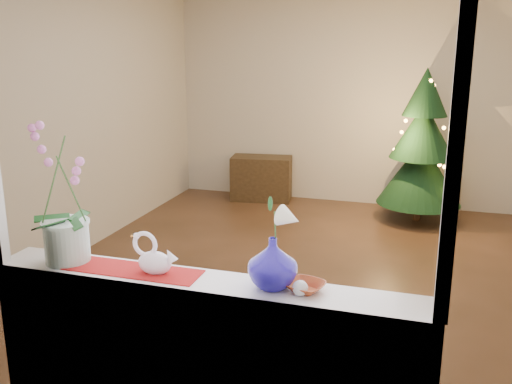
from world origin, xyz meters
TOP-DOWN VIEW (x-y plane):
  - ground at (0.00, 0.00)m, footprint 5.00×5.00m
  - wall_back at (0.00, 2.50)m, footprint 4.50×0.10m
  - wall_front at (0.00, -2.50)m, footprint 4.50×0.10m
  - wall_left at (-2.25, 0.00)m, footprint 0.10×5.00m
  - window_apron at (0.00, -2.46)m, footprint 2.20×0.08m
  - windowsill at (0.00, -2.37)m, footprint 2.20×0.26m
  - window_frame at (0.00, -2.47)m, footprint 2.22×0.06m
  - runner at (-0.38, -2.37)m, footprint 0.70×0.20m
  - orchid_pot at (-0.76, -2.36)m, footprint 0.28×0.28m
  - swan at (-0.26, -2.37)m, footprint 0.25×0.15m
  - blue_vase at (0.34, -2.35)m, footprint 0.29×0.29m
  - lily at (0.34, -2.35)m, footprint 0.15×0.09m
  - paperweight at (0.48, -2.41)m, footprint 0.08×0.08m
  - amber_dish at (0.49, -2.35)m, footprint 0.18×0.18m
  - xmas_tree at (0.89, 1.95)m, footprint 1.22×1.22m
  - side_table at (-1.10, 2.25)m, footprint 0.81×0.49m

SIDE VIEW (x-z plane):
  - ground at x=0.00m, z-range 0.00..0.00m
  - side_table at x=-1.10m, z-range 0.00..0.58m
  - window_apron at x=0.00m, z-range 0.00..0.88m
  - xmas_tree at x=0.89m, z-range 0.00..1.75m
  - windowsill at x=0.00m, z-range 0.88..0.92m
  - runner at x=-0.38m, z-range 0.92..0.93m
  - amber_dish at x=0.49m, z-range 0.92..0.96m
  - paperweight at x=0.48m, z-range 0.92..0.99m
  - swan at x=-0.26m, z-range 0.92..1.12m
  - blue_vase at x=0.34m, z-range 0.92..1.20m
  - orchid_pot at x=-0.76m, z-range 0.92..1.64m
  - lily at x=0.34m, z-range 1.20..1.40m
  - wall_back at x=0.00m, z-range 0.00..2.70m
  - wall_front at x=0.00m, z-range 0.00..2.70m
  - wall_left at x=-2.25m, z-range 0.00..2.70m
  - window_frame at x=0.00m, z-range 0.90..2.50m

